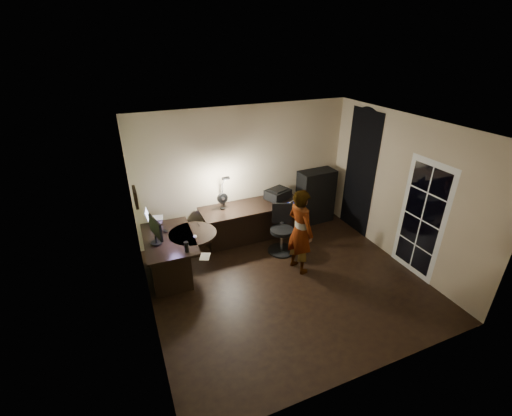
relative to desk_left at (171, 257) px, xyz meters
name	(u,v)px	position (x,y,z in m)	size (l,w,h in m)	color
floor	(287,283)	(1.79, -0.99, -0.39)	(4.50, 4.00, 0.01)	black
ceiling	(295,128)	(1.79, -0.99, 2.32)	(4.50, 4.00, 0.01)	silver
wall_back	(245,172)	(1.79, 1.01, 0.96)	(4.50, 0.01, 2.70)	#C1AE8E
wall_front	(378,293)	(1.79, -3.00, 0.96)	(4.50, 0.01, 2.70)	#C1AE8E
wall_left	(142,244)	(-0.46, -0.99, 0.96)	(0.01, 4.00, 2.70)	#C1AE8E
wall_right	(402,191)	(4.05, -0.99, 0.96)	(0.01, 4.00, 2.70)	#C1AE8E
green_wall_overlay	(143,244)	(-0.45, -0.99, 0.96)	(0.00, 4.00, 2.70)	#4E6130
arched_doorway	(360,173)	(4.03, 0.16, 0.91)	(0.01, 0.90, 2.60)	black
french_door	(421,220)	(4.03, -1.54, 0.66)	(0.02, 0.92, 2.10)	white
framed_picture	(135,197)	(-0.43, -0.54, 1.46)	(0.04, 0.30, 0.25)	black
desk_left	(171,257)	(0.00, 0.00, 0.00)	(0.83, 1.35, 0.78)	black
desk_right	(252,223)	(1.77, 0.59, 0.00)	(2.09, 0.73, 0.78)	black
cabinet	(315,196)	(3.41, 0.79, 0.22)	(0.81, 0.41, 1.22)	black
laptop_stand	(156,220)	(-0.12, 0.60, 0.45)	(0.22, 0.18, 0.09)	silver
laptop	(155,214)	(-0.12, 0.60, 0.59)	(0.29, 0.27, 0.20)	silver
monitor	(155,235)	(-0.21, -0.11, 0.56)	(0.10, 0.49, 0.32)	black
mouse	(195,236)	(0.42, -0.18, 0.42)	(0.06, 0.09, 0.04)	silver
phone	(165,230)	(-0.01, 0.24, 0.41)	(0.06, 0.12, 0.01)	black
pen	(198,224)	(0.58, 0.24, 0.41)	(0.01, 0.15, 0.01)	black
speaker	(187,247)	(0.20, -0.55, 0.49)	(0.07, 0.07, 0.18)	black
notepad	(205,257)	(0.42, -0.81, 0.41)	(0.15, 0.20, 0.01)	silver
desk_fan	(222,201)	(1.19, 0.67, 0.57)	(0.21, 0.12, 0.33)	black
headphones	(292,203)	(2.52, 0.28, 0.45)	(0.19, 0.08, 0.09)	navy
printer	(278,194)	(2.40, 0.67, 0.52)	(0.48, 0.37, 0.21)	black
desk_lamp	(222,188)	(1.25, 0.84, 0.77)	(0.18, 0.33, 0.73)	black
office_chair	(282,230)	(2.13, -0.07, 0.09)	(0.53, 0.53, 0.96)	black
person	(300,231)	(2.16, -0.70, 0.40)	(0.56, 0.38, 1.58)	#D8A88C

